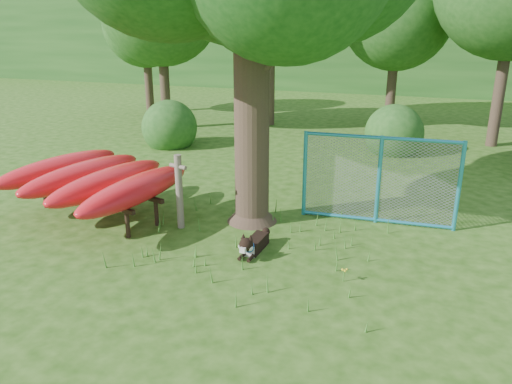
% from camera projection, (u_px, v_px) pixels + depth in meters
% --- Properties ---
extents(ground, '(80.00, 80.00, 0.00)m').
position_uv_depth(ground, '(221.00, 270.00, 8.21)').
color(ground, '#20460E').
rests_on(ground, ground).
extents(wooden_post, '(0.41, 0.19, 1.49)m').
position_uv_depth(wooden_post, '(179.00, 190.00, 9.67)').
color(wooden_post, brown).
rests_on(wooden_post, ground).
extents(kayak_rack, '(3.66, 3.94, 1.09)m').
position_uv_depth(kayak_rack, '(95.00, 178.00, 10.24)').
color(kayak_rack, black).
rests_on(kayak_rack, ground).
extents(husky_dog, '(0.30, 1.07, 0.48)m').
position_uv_depth(husky_dog, '(253.00, 244.00, 8.77)').
color(husky_dog, black).
rests_on(husky_dog, ground).
extents(fence_section, '(3.07, 0.21, 2.99)m').
position_uv_depth(fence_section, '(379.00, 180.00, 9.90)').
color(fence_section, teal).
rests_on(fence_section, ground).
extents(wildflower_clump, '(0.11, 0.09, 0.23)m').
position_uv_depth(wildflower_clump, '(344.00, 271.00, 7.80)').
color(wildflower_clump, '#417B28').
rests_on(wildflower_clump, ground).
extents(bg_tree_a, '(4.40, 4.40, 6.70)m').
position_uv_depth(bg_tree_a, '(160.00, 4.00, 17.72)').
color(bg_tree_a, '#35261C').
rests_on(bg_tree_a, ground).
extents(bg_tree_c, '(4.00, 4.00, 6.12)m').
position_uv_depth(bg_tree_c, '(398.00, 15.00, 18.02)').
color(bg_tree_c, '#35261C').
rests_on(bg_tree_c, ground).
extents(bg_tree_f, '(3.60, 3.60, 5.55)m').
position_uv_depth(bg_tree_f, '(145.00, 25.00, 21.42)').
color(bg_tree_f, '#35261C').
rests_on(bg_tree_f, ground).
extents(shrub_left, '(1.80, 1.80, 1.80)m').
position_uv_depth(shrub_left, '(171.00, 146.00, 16.47)').
color(shrub_left, '#1E4D19').
rests_on(shrub_left, ground).
extents(shrub_mid, '(1.80, 1.80, 1.80)m').
position_uv_depth(shrub_mid, '(392.00, 152.00, 15.62)').
color(shrub_mid, '#1E4D19').
rests_on(shrub_mid, ground).
extents(wooded_hillside, '(80.00, 12.00, 6.00)m').
position_uv_depth(wooded_hillside, '(390.00, 36.00, 32.24)').
color(wooded_hillside, '#1E4D19').
rests_on(wooded_hillside, ground).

